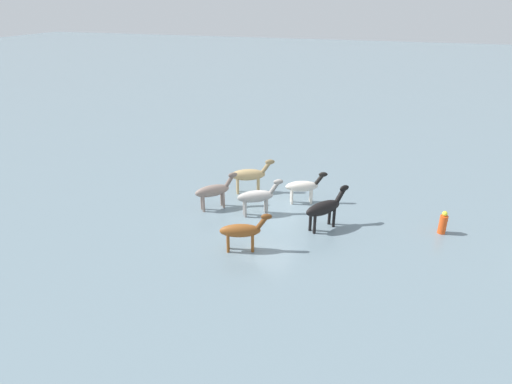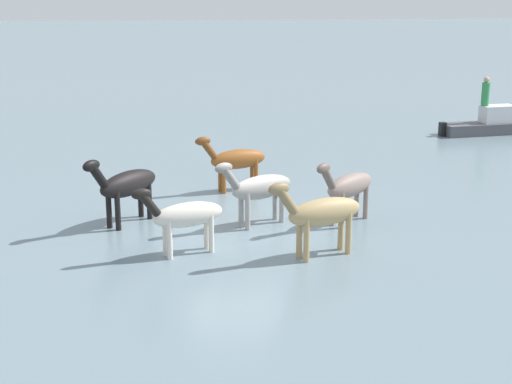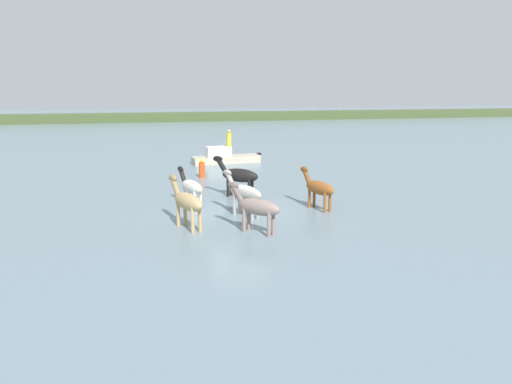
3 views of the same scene
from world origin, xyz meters
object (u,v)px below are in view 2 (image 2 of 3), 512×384
at_px(horse_dun_straggler, 185,215).
at_px(horse_lead, 236,160).
at_px(horse_pinto_flank, 126,184).
at_px(horse_dark_mare, 259,188).
at_px(horse_gray_outer, 321,213).
at_px(horse_rear_stallion, 348,186).
at_px(person_helmsman_aft, 486,92).
at_px(boat_motor_center, 488,126).

height_order(horse_dun_straggler, horse_lead, horse_lead).
bearing_deg(horse_dun_straggler, horse_pinto_flank, -79.87).
xyz_separation_m(horse_dark_mare, horse_gray_outer, (-2.45, -1.23, 0.05)).
bearing_deg(horse_gray_outer, horse_dun_straggler, -31.06).
relative_size(horse_dun_straggler, horse_rear_stallion, 1.12).
distance_m(horse_lead, horse_gray_outer, 6.08).
height_order(horse_lead, horse_rear_stallion, horse_rear_stallion).
bearing_deg(person_helmsman_aft, horse_rear_stallion, 144.97).
xyz_separation_m(horse_gray_outer, person_helmsman_aft, (13.78, -9.06, 0.65)).
relative_size(horse_lead, horse_rear_stallion, 1.15).
xyz_separation_m(horse_dark_mare, boat_motor_center, (11.31, -10.50, -0.71)).
xyz_separation_m(horse_dun_straggler, horse_lead, (5.46, -1.50, 0.02)).
distance_m(horse_dun_straggler, horse_dark_mare, 2.81).
height_order(horse_pinto_flank, horse_lead, horse_pinto_flank).
xyz_separation_m(horse_lead, person_helmsman_aft, (7.93, -10.70, 0.74)).
bearing_deg(horse_dark_mare, horse_rear_stallion, 149.25).
bearing_deg(horse_gray_outer, boat_motor_center, -147.85).
relative_size(horse_lead, horse_dark_mare, 1.01).
bearing_deg(boat_motor_center, horse_lead, -152.95).
bearing_deg(horse_pinto_flank, boat_motor_center, 168.01).
distance_m(horse_dun_straggler, horse_lead, 5.66).
relative_size(horse_dun_straggler, horse_gray_outer, 0.91).
bearing_deg(horse_dun_straggler, person_helmsman_aft, -154.52).
height_order(horse_dun_straggler, horse_rear_stallion, horse_rear_stallion).
height_order(horse_dun_straggler, horse_dark_mare, horse_dark_mare).
relative_size(horse_gray_outer, person_helmsman_aft, 2.03).
bearing_deg(horse_dun_straggler, horse_rear_stallion, -176.42).
bearing_deg(horse_gray_outer, person_helmsman_aft, -147.17).
xyz_separation_m(horse_rear_stallion, person_helmsman_aft, (11.33, -7.94, 0.71)).
bearing_deg(horse_lead, horse_dun_straggler, 54.63).
distance_m(horse_rear_stallion, person_helmsman_aft, 13.86).
relative_size(horse_pinto_flank, horse_dark_mare, 0.99).
xyz_separation_m(horse_pinto_flank, horse_dun_straggler, (-2.42, -1.53, -0.13)).
bearing_deg(person_helmsman_aft, boat_motor_center, -97.90).
relative_size(horse_gray_outer, boat_motor_center, 0.60).
height_order(horse_gray_outer, person_helmsman_aft, person_helmsman_aft).
bearing_deg(horse_rear_stallion, horse_dun_straggler, -17.23).
distance_m(horse_pinto_flank, horse_gray_outer, 5.46).
bearing_deg(horse_lead, horse_gray_outer, 85.66).
xyz_separation_m(horse_rear_stallion, horse_gray_outer, (-2.45, 1.11, 0.06)).
bearing_deg(boat_motor_center, person_helmsman_aft, 163.26).
distance_m(horse_rear_stallion, boat_motor_center, 13.96).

